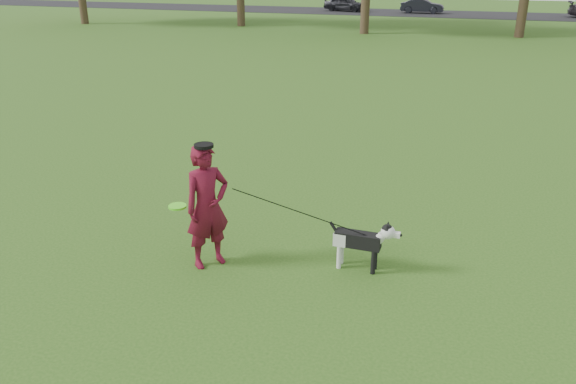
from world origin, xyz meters
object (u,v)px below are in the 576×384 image
at_px(dog, 363,239).
at_px(car_mid, 422,6).
at_px(man, 207,207).
at_px(car_left, 346,3).

bearing_deg(dog, car_mid, 95.52).
height_order(dog, car_mid, car_mid).
bearing_deg(man, dog, -38.56).
bearing_deg(dog, man, -165.55).
distance_m(man, car_mid, 40.33).
bearing_deg(car_mid, dog, -174.13).
bearing_deg(car_left, car_mid, -75.13).
bearing_deg(man, car_mid, 39.76).
xyz_separation_m(man, car_left, (-7.97, 40.28, -0.19)).
distance_m(man, car_left, 41.06).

